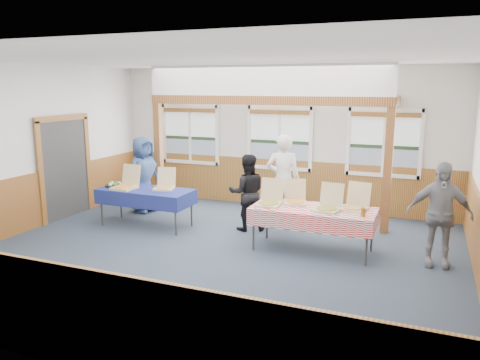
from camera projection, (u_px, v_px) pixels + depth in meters
name	position (u px, v px, depth m)	size (l,w,h in m)	color
floor	(217.00, 254.00, 7.87)	(8.00, 8.00, 0.00)	#242E3B
ceiling	(214.00, 58.00, 7.23)	(8.00, 8.00, 0.00)	white
wall_back	(280.00, 138.00, 10.73)	(8.00, 8.00, 0.00)	silver
wall_front	(57.00, 215.00, 4.37)	(8.00, 8.00, 0.00)	silver
wall_left	(28.00, 148.00, 9.03)	(8.00, 8.00, 0.00)	silver
wainscot_back	(279.00, 183.00, 10.92)	(7.98, 0.05, 1.10)	brown
wainscot_front	(68.00, 317.00, 4.61)	(7.98, 0.05, 1.10)	brown
wainscot_left	(34.00, 201.00, 9.23)	(0.05, 6.98, 1.10)	brown
cased_opening	(65.00, 169.00, 9.94)	(0.06, 1.30, 2.10)	#313131
window_left	(190.00, 131.00, 11.52)	(1.56, 0.10, 1.46)	white
window_mid	(279.00, 135.00, 10.68)	(1.56, 0.10, 1.46)	white
window_right	(384.00, 139.00, 9.83)	(1.56, 0.10, 1.46)	white
post_left	(159.00, 156.00, 10.64)	(0.15, 0.15, 2.40)	#572D13
post_right	(388.00, 171.00, 8.80)	(0.15, 0.15, 2.40)	#572D13
cross_beam	(263.00, 100.00, 9.46)	(5.15, 0.18, 0.18)	#572D13
table_left	(146.00, 192.00, 9.32)	(2.04, 1.35, 0.76)	#313131
table_right	(313.00, 211.00, 7.89)	(2.25, 1.71, 0.76)	#313131
pizza_box_a	(125.00, 185.00, 9.34)	(0.43, 0.52, 0.46)	#C9B286
pizza_box_b	(164.00, 186.00, 9.32)	(0.48, 0.54, 0.41)	#C9B286
pizza_box_c	(269.00, 201.00, 8.05)	(0.43, 0.51, 0.44)	#C9B286
pizza_box_d	(296.00, 200.00, 8.17)	(0.49, 0.54, 0.40)	#C9B286
pizza_box_e	(328.00, 207.00, 7.70)	(0.46, 0.53, 0.43)	#C9B286
pizza_box_f	(354.00, 206.00, 7.75)	(0.48, 0.55, 0.43)	#C9B286
veggie_tray	(114.00, 185.00, 9.58)	(0.38, 0.38, 0.09)	black
drink_glass	(363.00, 212.00, 7.32)	(0.07, 0.07, 0.15)	brown
woman_white	(283.00, 180.00, 9.34)	(0.68, 0.44, 1.86)	silver
woman_black	(247.00, 192.00, 9.07)	(0.73, 0.57, 1.50)	black
man_blue	(144.00, 174.00, 10.38)	(0.83, 0.54, 1.69)	#324C7E
person_grey	(439.00, 214.00, 7.23)	(0.97, 0.40, 1.66)	gray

